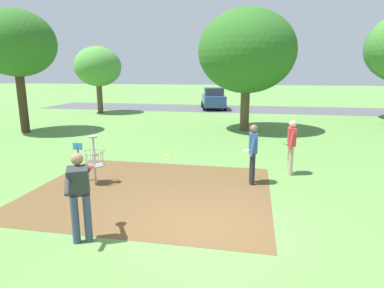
{
  "coord_description": "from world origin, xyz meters",
  "views": [
    {
      "loc": [
        0.99,
        -6.12,
        3.11
      ],
      "look_at": [
        -0.84,
        3.24,
        1.0
      ],
      "focal_mm": 30.19,
      "sensor_mm": 36.0,
      "label": 1
    }
  ],
  "objects_px": {
    "player_foreground_watching": "(80,192)",
    "tree_far_left": "(98,67)",
    "frisbee_near_basket": "(168,155)",
    "parked_car_leftmost": "(213,98)",
    "tree_mid_center": "(247,52)",
    "disc_golf_basket": "(93,158)",
    "player_waiting_left": "(291,144)",
    "player_throwing": "(253,151)",
    "frisbee_by_tee": "(95,155)",
    "tree_mid_left": "(16,44)"
  },
  "relations": [
    {
      "from": "player_foreground_watching",
      "to": "tree_far_left",
      "type": "height_order",
      "value": "tree_far_left"
    },
    {
      "from": "player_foreground_watching",
      "to": "tree_far_left",
      "type": "bearing_deg",
      "value": 115.61
    },
    {
      "from": "frisbee_near_basket",
      "to": "parked_car_leftmost",
      "type": "relative_size",
      "value": 0.05
    },
    {
      "from": "player_foreground_watching",
      "to": "parked_car_leftmost",
      "type": "xyz_separation_m",
      "value": [
        -0.5,
        23.07,
        -0.06
      ]
    },
    {
      "from": "player_foreground_watching",
      "to": "tree_mid_center",
      "type": "relative_size",
      "value": 0.27
    },
    {
      "from": "disc_golf_basket",
      "to": "player_waiting_left",
      "type": "xyz_separation_m",
      "value": [
        5.6,
        1.97,
        0.21
      ]
    },
    {
      "from": "player_throwing",
      "to": "tree_mid_center",
      "type": "xyz_separation_m",
      "value": [
        -0.53,
        8.89,
        3.23
      ]
    },
    {
      "from": "frisbee_near_basket",
      "to": "tree_mid_center",
      "type": "bearing_deg",
      "value": 66.71
    },
    {
      "from": "player_throwing",
      "to": "tree_mid_center",
      "type": "bearing_deg",
      "value": 93.4
    },
    {
      "from": "parked_car_leftmost",
      "to": "player_foreground_watching",
      "type": "bearing_deg",
      "value": -88.75
    },
    {
      "from": "player_throwing",
      "to": "parked_car_leftmost",
      "type": "relative_size",
      "value": 0.38
    },
    {
      "from": "frisbee_near_basket",
      "to": "disc_golf_basket",
      "type": "bearing_deg",
      "value": -109.45
    },
    {
      "from": "frisbee_by_tee",
      "to": "tree_mid_left",
      "type": "height_order",
      "value": "tree_mid_left"
    },
    {
      "from": "player_waiting_left",
      "to": "tree_mid_left",
      "type": "xyz_separation_m",
      "value": [
        -13.11,
        4.86,
        3.57
      ]
    },
    {
      "from": "player_throwing",
      "to": "frisbee_near_basket",
      "type": "relative_size",
      "value": 7.07
    },
    {
      "from": "player_throwing",
      "to": "tree_far_left",
      "type": "bearing_deg",
      "value": 129.28
    },
    {
      "from": "disc_golf_basket",
      "to": "tree_far_left",
      "type": "xyz_separation_m",
      "value": [
        -7.5,
        15.46,
        2.8
      ]
    },
    {
      "from": "player_foreground_watching",
      "to": "player_throwing",
      "type": "height_order",
      "value": "same"
    },
    {
      "from": "player_waiting_left",
      "to": "frisbee_near_basket",
      "type": "relative_size",
      "value": 7.07
    },
    {
      "from": "disc_golf_basket",
      "to": "tree_far_left",
      "type": "height_order",
      "value": "tree_far_left"
    },
    {
      "from": "disc_golf_basket",
      "to": "player_waiting_left",
      "type": "bearing_deg",
      "value": 19.34
    },
    {
      "from": "parked_car_leftmost",
      "to": "tree_mid_center",
      "type": "bearing_deg",
      "value": -73.48
    },
    {
      "from": "disc_golf_basket",
      "to": "frisbee_near_basket",
      "type": "xyz_separation_m",
      "value": [
        1.24,
        3.5,
        -0.74
      ]
    },
    {
      "from": "tree_far_left",
      "to": "parked_car_leftmost",
      "type": "distance_m",
      "value": 9.89
    },
    {
      "from": "player_throwing",
      "to": "player_waiting_left",
      "type": "relative_size",
      "value": 1.0
    },
    {
      "from": "tree_mid_left",
      "to": "parked_car_leftmost",
      "type": "relative_size",
      "value": 1.39
    },
    {
      "from": "frisbee_by_tee",
      "to": "parked_car_leftmost",
      "type": "bearing_deg",
      "value": 82.09
    },
    {
      "from": "tree_mid_center",
      "to": "parked_car_leftmost",
      "type": "distance_m",
      "value": 11.2
    },
    {
      "from": "player_waiting_left",
      "to": "frisbee_by_tee",
      "type": "bearing_deg",
      "value": 172.14
    },
    {
      "from": "disc_golf_basket",
      "to": "player_foreground_watching",
      "type": "distance_m",
      "value": 3.37
    },
    {
      "from": "frisbee_by_tee",
      "to": "tree_far_left",
      "type": "distance_m",
      "value": 14.33
    },
    {
      "from": "tree_mid_left",
      "to": "frisbee_by_tee",
      "type": "bearing_deg",
      "value": -32.85
    },
    {
      "from": "frisbee_by_tee",
      "to": "tree_mid_left",
      "type": "distance_m",
      "value": 8.47
    },
    {
      "from": "player_waiting_left",
      "to": "parked_car_leftmost",
      "type": "relative_size",
      "value": 0.38
    },
    {
      "from": "frisbee_near_basket",
      "to": "tree_mid_center",
      "type": "height_order",
      "value": "tree_mid_center"
    },
    {
      "from": "tree_far_left",
      "to": "parked_car_leftmost",
      "type": "bearing_deg",
      "value": 28.48
    },
    {
      "from": "player_foreground_watching",
      "to": "tree_mid_left",
      "type": "bearing_deg",
      "value": 131.94
    },
    {
      "from": "parked_car_leftmost",
      "to": "tree_far_left",
      "type": "bearing_deg",
      "value": -151.52
    },
    {
      "from": "frisbee_near_basket",
      "to": "tree_mid_left",
      "type": "height_order",
      "value": "tree_mid_left"
    },
    {
      "from": "player_waiting_left",
      "to": "parked_car_leftmost",
      "type": "distance_m",
      "value": 18.65
    },
    {
      "from": "player_foreground_watching",
      "to": "player_waiting_left",
      "type": "bearing_deg",
      "value": 49.99
    },
    {
      "from": "tree_mid_left",
      "to": "player_foreground_watching",
      "type": "bearing_deg",
      "value": -48.06
    },
    {
      "from": "frisbee_by_tee",
      "to": "tree_mid_center",
      "type": "height_order",
      "value": "tree_mid_center"
    },
    {
      "from": "disc_golf_basket",
      "to": "parked_car_leftmost",
      "type": "xyz_separation_m",
      "value": [
        0.87,
        20.01,
        0.17
      ]
    },
    {
      "from": "player_throwing",
      "to": "tree_mid_left",
      "type": "bearing_deg",
      "value": 153.43
    },
    {
      "from": "player_throwing",
      "to": "tree_mid_left",
      "type": "height_order",
      "value": "tree_mid_left"
    },
    {
      "from": "frisbee_by_tee",
      "to": "player_foreground_watching",
      "type": "bearing_deg",
      "value": -64.43
    },
    {
      "from": "player_foreground_watching",
      "to": "frisbee_by_tee",
      "type": "distance_m",
      "value": 6.73
    },
    {
      "from": "player_foreground_watching",
      "to": "frisbee_near_basket",
      "type": "xyz_separation_m",
      "value": [
        -0.14,
        6.57,
        -0.98
      ]
    },
    {
      "from": "frisbee_by_tee",
      "to": "tree_mid_left",
      "type": "relative_size",
      "value": 0.04
    }
  ]
}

